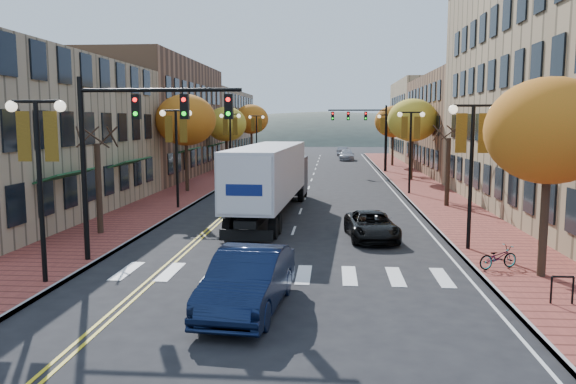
% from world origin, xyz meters
% --- Properties ---
extents(ground, '(200.00, 200.00, 0.00)m').
position_xyz_m(ground, '(0.00, 0.00, 0.00)').
color(ground, black).
rests_on(ground, ground).
extents(sidewalk_left, '(4.00, 85.00, 0.15)m').
position_xyz_m(sidewalk_left, '(-9.00, 32.50, 0.07)').
color(sidewalk_left, brown).
rests_on(sidewalk_left, ground).
extents(sidewalk_right, '(4.00, 85.00, 0.15)m').
position_xyz_m(sidewalk_right, '(9.00, 32.50, 0.07)').
color(sidewalk_right, brown).
rests_on(sidewalk_right, ground).
extents(building_left_mid, '(12.00, 24.00, 11.00)m').
position_xyz_m(building_left_mid, '(-17.00, 36.00, 5.50)').
color(building_left_mid, brown).
rests_on(building_left_mid, ground).
extents(building_left_far, '(12.00, 26.00, 9.50)m').
position_xyz_m(building_left_far, '(-17.00, 61.00, 4.75)').
color(building_left_far, '#9E8966').
rests_on(building_left_far, ground).
extents(building_right_mid, '(15.00, 24.00, 10.00)m').
position_xyz_m(building_right_mid, '(18.50, 42.00, 5.00)').
color(building_right_mid, brown).
rests_on(building_right_mid, ground).
extents(building_right_far, '(15.00, 20.00, 11.00)m').
position_xyz_m(building_right_far, '(18.50, 64.00, 5.50)').
color(building_right_far, '#9E8966').
rests_on(building_right_far, ground).
extents(tree_left_a, '(0.28, 0.28, 4.20)m').
position_xyz_m(tree_left_a, '(-9.00, 8.00, 2.25)').
color(tree_left_a, '#382619').
rests_on(tree_left_a, sidewalk_left).
extents(tree_left_b, '(4.48, 4.48, 7.21)m').
position_xyz_m(tree_left_b, '(-9.00, 24.00, 5.45)').
color(tree_left_b, '#382619').
rests_on(tree_left_b, sidewalk_left).
extents(tree_left_c, '(4.16, 4.16, 6.69)m').
position_xyz_m(tree_left_c, '(-9.00, 40.00, 5.05)').
color(tree_left_c, '#382619').
rests_on(tree_left_c, sidewalk_left).
extents(tree_left_d, '(4.61, 4.61, 7.42)m').
position_xyz_m(tree_left_d, '(-9.00, 58.00, 5.60)').
color(tree_left_d, '#382619').
rests_on(tree_left_d, sidewalk_left).
extents(tree_right_a, '(4.16, 4.16, 6.69)m').
position_xyz_m(tree_right_a, '(9.00, 2.00, 5.05)').
color(tree_right_a, '#382619').
rests_on(tree_right_a, sidewalk_right).
extents(tree_right_b, '(0.28, 0.28, 4.20)m').
position_xyz_m(tree_right_b, '(9.00, 18.00, 2.25)').
color(tree_right_b, '#382619').
rests_on(tree_right_b, sidewalk_right).
extents(tree_right_c, '(4.48, 4.48, 7.21)m').
position_xyz_m(tree_right_c, '(9.00, 34.00, 5.45)').
color(tree_right_c, '#382619').
rests_on(tree_right_c, sidewalk_right).
extents(tree_right_d, '(4.35, 4.35, 7.00)m').
position_xyz_m(tree_right_d, '(9.00, 50.00, 5.29)').
color(tree_right_d, '#382619').
rests_on(tree_right_d, sidewalk_right).
extents(lamp_left_a, '(1.96, 0.36, 6.05)m').
position_xyz_m(lamp_left_a, '(-7.50, 0.00, 4.29)').
color(lamp_left_a, black).
rests_on(lamp_left_a, ground).
extents(lamp_left_b, '(1.96, 0.36, 6.05)m').
position_xyz_m(lamp_left_b, '(-7.50, 16.00, 4.29)').
color(lamp_left_b, black).
rests_on(lamp_left_b, ground).
extents(lamp_left_c, '(1.96, 0.36, 6.05)m').
position_xyz_m(lamp_left_c, '(-7.50, 34.00, 4.29)').
color(lamp_left_c, black).
rests_on(lamp_left_c, ground).
extents(lamp_left_d, '(1.96, 0.36, 6.05)m').
position_xyz_m(lamp_left_d, '(-7.50, 52.00, 4.29)').
color(lamp_left_d, black).
rests_on(lamp_left_d, ground).
extents(lamp_right_a, '(1.96, 0.36, 6.05)m').
position_xyz_m(lamp_right_a, '(7.50, 6.00, 4.29)').
color(lamp_right_a, black).
rests_on(lamp_right_a, ground).
extents(lamp_right_b, '(1.96, 0.36, 6.05)m').
position_xyz_m(lamp_right_b, '(7.50, 24.00, 4.29)').
color(lamp_right_b, black).
rests_on(lamp_right_b, ground).
extents(lamp_right_c, '(1.96, 0.36, 6.05)m').
position_xyz_m(lamp_right_c, '(7.50, 42.00, 4.29)').
color(lamp_right_c, black).
rests_on(lamp_right_c, ground).
extents(traffic_mast_near, '(6.10, 0.35, 7.00)m').
position_xyz_m(traffic_mast_near, '(-5.48, 3.00, 4.92)').
color(traffic_mast_near, black).
rests_on(traffic_mast_near, ground).
extents(traffic_mast_far, '(6.10, 0.34, 7.00)m').
position_xyz_m(traffic_mast_far, '(5.48, 42.00, 4.92)').
color(traffic_mast_far, black).
rests_on(traffic_mast_far, ground).
extents(semi_truck, '(3.36, 16.26, 4.04)m').
position_xyz_m(semi_truck, '(-1.53, 14.48, 2.36)').
color(semi_truck, black).
rests_on(semi_truck, ground).
extents(navy_sedan, '(2.34, 5.45, 1.75)m').
position_xyz_m(navy_sedan, '(-0.50, -1.83, 0.87)').
color(navy_sedan, black).
rests_on(navy_sedan, ground).
extents(black_suv, '(2.52, 4.74, 1.27)m').
position_xyz_m(black_suv, '(3.69, 8.24, 0.63)').
color(black_suv, black).
rests_on(black_suv, ground).
extents(car_far_white, '(2.08, 4.28, 1.41)m').
position_xyz_m(car_far_white, '(-2.91, 51.68, 0.70)').
color(car_far_white, white).
rests_on(car_far_white, ground).
extents(car_far_silver, '(2.13, 4.99, 1.43)m').
position_xyz_m(car_far_silver, '(3.87, 60.40, 0.72)').
color(car_far_silver, '#A6A6AD').
rests_on(car_far_silver, ground).
extents(car_far_oncoming, '(2.05, 4.40, 1.40)m').
position_xyz_m(car_far_oncoming, '(3.56, 70.73, 0.70)').
color(car_far_oncoming, '#98979E').
rests_on(car_far_oncoming, ground).
extents(bicycle, '(1.66, 1.14, 0.82)m').
position_xyz_m(bicycle, '(7.80, 2.85, 0.56)').
color(bicycle, gray).
rests_on(bicycle, sidewalk_right).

